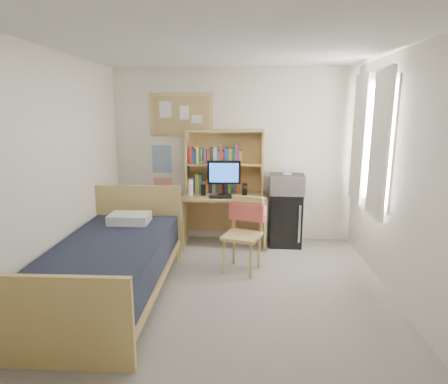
# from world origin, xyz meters

# --- Properties ---
(floor) EXTENTS (3.60, 4.20, 0.02)m
(floor) POSITION_xyz_m (0.00, 0.00, -0.01)
(floor) COLOR gray
(floor) RESTS_ON ground
(ceiling) EXTENTS (3.60, 4.20, 0.02)m
(ceiling) POSITION_xyz_m (0.00, 0.00, 2.60)
(ceiling) COLOR silver
(ceiling) RESTS_ON wall_back
(wall_back) EXTENTS (3.60, 0.04, 2.60)m
(wall_back) POSITION_xyz_m (0.00, 2.10, 1.30)
(wall_back) COLOR white
(wall_back) RESTS_ON floor
(wall_front) EXTENTS (3.60, 0.04, 2.60)m
(wall_front) POSITION_xyz_m (0.00, -2.10, 1.30)
(wall_front) COLOR white
(wall_front) RESTS_ON floor
(wall_left) EXTENTS (0.04, 4.20, 2.60)m
(wall_left) POSITION_xyz_m (-1.80, 0.00, 1.30)
(wall_left) COLOR white
(wall_left) RESTS_ON floor
(wall_right) EXTENTS (0.04, 4.20, 2.60)m
(wall_right) POSITION_xyz_m (1.80, 0.00, 1.30)
(wall_right) COLOR white
(wall_right) RESTS_ON floor
(window_unit) EXTENTS (0.10, 1.40, 1.70)m
(window_unit) POSITION_xyz_m (1.75, 1.20, 1.60)
(window_unit) COLOR white
(window_unit) RESTS_ON wall_right
(curtain_left) EXTENTS (0.04, 0.55, 1.70)m
(curtain_left) POSITION_xyz_m (1.72, 0.80, 1.60)
(curtain_left) COLOR white
(curtain_left) RESTS_ON wall_right
(curtain_right) EXTENTS (0.04, 0.55, 1.70)m
(curtain_right) POSITION_xyz_m (1.72, 1.60, 1.60)
(curtain_right) COLOR white
(curtain_right) RESTS_ON wall_right
(bulletin_board) EXTENTS (0.94, 0.03, 0.64)m
(bulletin_board) POSITION_xyz_m (-0.78, 2.08, 1.92)
(bulletin_board) COLOR tan
(bulletin_board) RESTS_ON wall_back
(poster_wave) EXTENTS (0.30, 0.01, 0.42)m
(poster_wave) POSITION_xyz_m (-1.10, 2.09, 1.25)
(poster_wave) COLOR #255A97
(poster_wave) RESTS_ON wall_back
(poster_japan) EXTENTS (0.28, 0.01, 0.36)m
(poster_japan) POSITION_xyz_m (-1.10, 2.09, 0.78)
(poster_japan) COLOR red
(poster_japan) RESTS_ON wall_back
(desk) EXTENTS (1.25, 0.65, 0.77)m
(desk) POSITION_xyz_m (-0.12, 1.77, 0.38)
(desk) COLOR tan
(desk) RESTS_ON floor
(desk_chair) EXTENTS (0.59, 0.59, 0.93)m
(desk_chair) POSITION_xyz_m (0.16, 0.84, 0.47)
(desk_chair) COLOR tan
(desk_chair) RESTS_ON floor
(mini_fridge) EXTENTS (0.48, 0.48, 0.79)m
(mini_fridge) POSITION_xyz_m (0.80, 1.84, 0.39)
(mini_fridge) COLOR black
(mini_fridge) RESTS_ON floor
(bed) EXTENTS (1.15, 2.25, 0.61)m
(bed) POSITION_xyz_m (-1.22, 0.04, 0.31)
(bed) COLOR black
(bed) RESTS_ON floor
(hutch) EXTENTS (1.15, 0.32, 0.94)m
(hutch) POSITION_xyz_m (-0.12, 1.92, 1.24)
(hutch) COLOR tan
(hutch) RESTS_ON desk
(monitor) EXTENTS (0.48, 0.05, 0.51)m
(monitor) POSITION_xyz_m (-0.12, 1.71, 1.02)
(monitor) COLOR black
(monitor) RESTS_ON desk
(keyboard) EXTENTS (0.41, 0.14, 0.02)m
(keyboard) POSITION_xyz_m (-0.11, 1.57, 0.78)
(keyboard) COLOR black
(keyboard) RESTS_ON desk
(speaker_left) EXTENTS (0.07, 0.07, 0.16)m
(speaker_left) POSITION_xyz_m (-0.42, 1.71, 0.85)
(speaker_left) COLOR black
(speaker_left) RESTS_ON desk
(speaker_right) EXTENTS (0.08, 0.08, 0.18)m
(speaker_right) POSITION_xyz_m (0.18, 1.72, 0.86)
(speaker_right) COLOR black
(speaker_right) RESTS_ON desk
(water_bottle) EXTENTS (0.07, 0.07, 0.25)m
(water_bottle) POSITION_xyz_m (-0.60, 1.66, 0.89)
(water_bottle) COLOR white
(water_bottle) RESTS_ON desk
(hoodie) EXTENTS (0.48, 0.28, 0.22)m
(hoodie) POSITION_xyz_m (0.23, 1.03, 0.72)
(hoodie) COLOR #CD574E
(hoodie) RESTS_ON desk_chair
(microwave) EXTENTS (0.51, 0.39, 0.29)m
(microwave) POSITION_xyz_m (0.80, 1.82, 0.93)
(microwave) COLOR silver
(microwave) RESTS_ON mini_fridge
(desk_fan) EXTENTS (0.27, 0.27, 0.33)m
(desk_fan) POSITION_xyz_m (0.80, 1.82, 1.24)
(desk_fan) COLOR white
(desk_fan) RESTS_ON microwave
(pillow) EXTENTS (0.49, 0.35, 0.12)m
(pillow) POSITION_xyz_m (-1.23, 0.79, 0.67)
(pillow) COLOR white
(pillow) RESTS_ON bed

